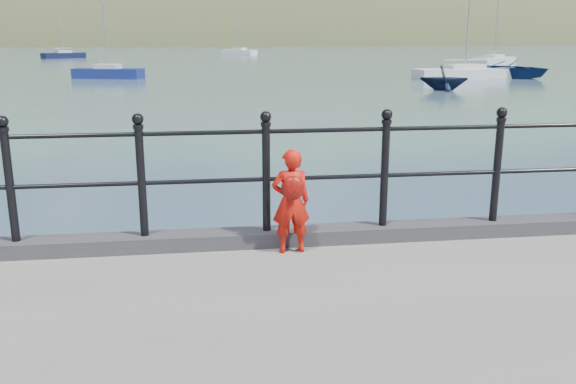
{
  "coord_description": "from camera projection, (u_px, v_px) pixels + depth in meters",
  "views": [
    {
      "loc": [
        0.02,
        -5.95,
        3.06
      ],
      "look_at": [
        0.81,
        -0.2,
        1.55
      ],
      "focal_mm": 38.0,
      "sensor_mm": 36.0,
      "label": 1
    }
  ],
  "objects": [
    {
      "name": "child",
      "position": [
        291.0,
        201.0,
        5.81
      ],
      "size": [
        0.38,
        0.32,
        1.02
      ],
      "rotation": [
        0.0,
        0.0,
        3.2
      ],
      "color": "red",
      "rests_on": "quay"
    },
    {
      "name": "far_shore",
      "position": [
        299.0,
        99.0,
        246.77
      ],
      "size": [
        830.0,
        200.0,
        156.0
      ],
      "color": "#333A21",
      "rests_on": "ground"
    },
    {
      "name": "sailboat_far",
      "position": [
        494.0,
        61.0,
        63.38
      ],
      "size": [
        6.34,
        5.53,
        9.45
      ],
      "rotation": [
        0.0,
        0.0,
        0.67
      ],
      "color": "beige",
      "rests_on": "ground"
    },
    {
      "name": "kerb",
      "position": [
        207.0,
        240.0,
        6.06
      ],
      "size": [
        60.0,
        0.3,
        0.15
      ],
      "primitive_type": "cube",
      "color": "#28282B",
      "rests_on": "quay"
    },
    {
      "name": "sailboat_port",
      "position": [
        108.0,
        74.0,
        43.15
      ],
      "size": [
        5.12,
        2.92,
        7.24
      ],
      "rotation": [
        0.0,
        0.0,
        -0.3
      ],
      "color": "navy",
      "rests_on": "ground"
    },
    {
      "name": "launch_blue",
      "position": [
        509.0,
        69.0,
        43.87
      ],
      "size": [
        6.73,
        7.31,
        1.24
      ],
      "primitive_type": "imported",
      "rotation": [
        0.0,
        0.0,
        0.54
      ],
      "color": "navy",
      "rests_on": "ground"
    },
    {
      "name": "sailboat_deep",
      "position": [
        239.0,
        52.0,
        93.48
      ],
      "size": [
        5.53,
        5.23,
        8.71
      ],
      "rotation": [
        0.0,
        0.0,
        -0.73
      ],
      "color": "silver",
      "rests_on": "ground"
    },
    {
      "name": "launch_navy",
      "position": [
        444.0,
        78.0,
        33.93
      ],
      "size": [
        3.12,
        2.87,
        1.37
      ],
      "primitive_type": "imported",
      "rotation": [
        0.0,
        0.0,
        1.3
      ],
      "color": "black",
      "rests_on": "ground"
    },
    {
      "name": "sailboat_left",
      "position": [
        64.0,
        56.0,
        79.01
      ],
      "size": [
        5.38,
        4.47,
        7.78
      ],
      "rotation": [
        0.0,
        0.0,
        0.61
      ],
      "color": "black",
      "rests_on": "ground"
    },
    {
      "name": "ground",
      "position": [
        210.0,
        331.0,
        6.47
      ],
      "size": [
        600.0,
        600.0,
        0.0
      ],
      "primitive_type": "plane",
      "color": "#2D4251",
      "rests_on": "ground"
    },
    {
      "name": "railing",
      "position": [
        204.0,
        166.0,
        5.87
      ],
      "size": [
        18.11,
        0.11,
        1.2
      ],
      "color": "black",
      "rests_on": "kerb"
    },
    {
      "name": "sailboat_near",
      "position": [
        465.0,
        74.0,
        42.91
      ],
      "size": [
        7.45,
        2.85,
        9.84
      ],
      "rotation": [
        0.0,
        0.0,
        0.12
      ],
      "color": "silver",
      "rests_on": "ground"
    }
  ]
}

